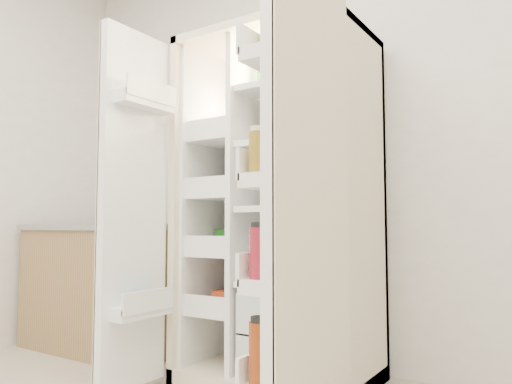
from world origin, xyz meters
The scene contains 5 objects.
wall_back centered at (0.00, 2.00, 1.35)m, with size 4.00×0.02×2.70m, color white.
refrigerator centered at (-0.08, 1.65, 0.74)m, with size 0.92×0.70×1.80m.
freezer_door centered at (-0.60, 1.05, 0.89)m, with size 0.15×0.40×1.72m.
fridge_door centered at (0.38, 0.96, 0.87)m, with size 0.17×0.58×1.72m.
kitchen_counter centered at (-1.39, 1.55, 0.41)m, with size 1.11×0.59×0.81m.
Camera 1 is at (1.19, -0.60, 0.80)m, focal length 34.00 mm.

